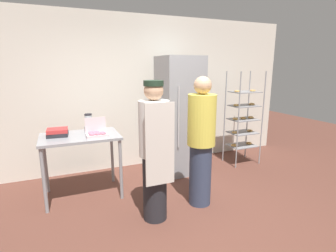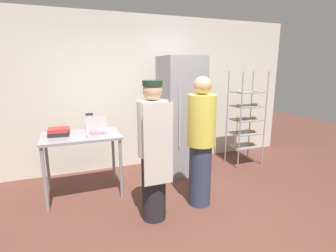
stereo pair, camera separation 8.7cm
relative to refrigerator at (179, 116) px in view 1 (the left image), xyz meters
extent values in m
plane|color=brown|center=(-0.64, -1.57, -1.00)|extent=(14.00, 14.00, 0.00)
cube|color=silver|center=(-0.64, 0.63, 0.36)|extent=(6.40, 0.12, 2.71)
cube|color=gray|center=(0.00, 0.01, 0.00)|extent=(0.66, 0.69, 1.99)
cube|color=gray|center=(0.00, -0.33, 0.02)|extent=(0.61, 0.02, 1.63)
cylinder|color=silver|center=(-0.18, -0.36, 0.05)|extent=(0.02, 0.02, 0.98)
cylinder|color=#93969B|center=(1.02, -0.30, -0.13)|extent=(0.02, 0.02, 1.74)
cylinder|color=#93969B|center=(1.56, -0.30, -0.13)|extent=(0.02, 0.02, 1.74)
cylinder|color=#93969B|center=(1.02, 0.12, -0.13)|extent=(0.02, 0.02, 1.74)
cylinder|color=#93969B|center=(1.56, 0.12, -0.13)|extent=(0.02, 0.02, 1.74)
cube|color=gray|center=(1.29, -0.09, -0.66)|extent=(0.50, 0.38, 0.01)
torus|color=#DBA351|center=(1.11, -0.09, -0.63)|extent=(0.11, 0.11, 0.04)
torus|color=#DBA351|center=(1.47, -0.09, -0.63)|extent=(0.11, 0.11, 0.04)
cube|color=gray|center=(1.29, -0.09, -0.40)|extent=(0.50, 0.38, 0.01)
torus|color=#DBA351|center=(1.11, -0.09, -0.38)|extent=(0.11, 0.11, 0.03)
torus|color=#DBA351|center=(1.47, -0.09, -0.38)|extent=(0.11, 0.11, 0.03)
cube|color=gray|center=(1.29, -0.09, -0.15)|extent=(0.50, 0.38, 0.01)
torus|color=#DBA351|center=(1.11, -0.09, -0.12)|extent=(0.11, 0.11, 0.03)
torus|color=#DBA351|center=(1.29, -0.09, -0.12)|extent=(0.11, 0.11, 0.03)
torus|color=#DBA351|center=(1.47, -0.09, -0.12)|extent=(0.11, 0.11, 0.03)
cube|color=gray|center=(1.29, -0.09, 0.11)|extent=(0.50, 0.38, 0.01)
torus|color=#DBA351|center=(1.11, -0.09, 0.14)|extent=(0.11, 0.11, 0.03)
torus|color=#DBA351|center=(1.47, -0.09, 0.14)|extent=(0.11, 0.11, 0.03)
cube|color=gray|center=(1.29, -0.09, 0.37)|extent=(0.50, 0.38, 0.01)
torus|color=#DBA351|center=(1.11, -0.09, 0.39)|extent=(0.10, 0.10, 0.03)
torus|color=#DBA351|center=(1.47, -0.09, 0.39)|extent=(0.10, 0.10, 0.03)
cube|color=gray|center=(-1.66, -0.31, -0.12)|extent=(1.05, 0.70, 0.04)
cylinder|color=gray|center=(-2.15, -0.62, -0.57)|extent=(0.04, 0.04, 0.86)
cylinder|color=gray|center=(-1.18, -0.62, -0.57)|extent=(0.04, 0.04, 0.86)
cylinder|color=gray|center=(-2.15, 0.00, -0.57)|extent=(0.04, 0.04, 0.86)
cylinder|color=gray|center=(-1.18, 0.00, -0.57)|extent=(0.04, 0.04, 0.86)
cube|color=silver|center=(-1.46, -0.51, -0.08)|extent=(0.28, 0.20, 0.05)
cube|color=silver|center=(-1.46, -0.41, 0.05)|extent=(0.28, 0.01, 0.20)
torus|color=#C66B84|center=(-1.53, -0.56, -0.04)|extent=(0.08, 0.08, 0.02)
torus|color=#C66B84|center=(-1.46, -0.56, -0.04)|extent=(0.08, 0.08, 0.02)
torus|color=#C66B84|center=(-1.39, -0.56, -0.04)|extent=(0.08, 0.08, 0.02)
torus|color=#C66B84|center=(-1.53, -0.51, -0.04)|extent=(0.08, 0.08, 0.02)
torus|color=#C66B84|center=(-1.46, -0.51, -0.04)|extent=(0.08, 0.08, 0.02)
torus|color=#C66B84|center=(-1.39, -0.51, -0.04)|extent=(0.08, 0.08, 0.02)
torus|color=#C66B84|center=(-1.53, -0.46, -0.04)|extent=(0.08, 0.08, 0.02)
torus|color=#C66B84|center=(-1.46, -0.46, -0.04)|extent=(0.08, 0.08, 0.02)
cylinder|color=#99999E|center=(-1.53, -0.20, -0.06)|extent=(0.13, 0.13, 0.09)
cylinder|color=#B2BCC1|center=(-1.53, -0.20, 0.07)|extent=(0.10, 0.10, 0.16)
cylinder|color=black|center=(-1.53, -0.20, 0.16)|extent=(0.10, 0.10, 0.02)
cube|color=#232328|center=(-1.94, -0.24, -0.07)|extent=(0.29, 0.26, 0.05)
cube|color=#B72D2D|center=(-1.94, -0.24, -0.02)|extent=(0.28, 0.25, 0.05)
cylinder|color=#232328|center=(-0.92, -1.27, -0.59)|extent=(0.29, 0.29, 0.81)
cylinder|color=silver|center=(-0.92, -1.27, 0.13)|extent=(0.35, 0.35, 0.64)
sphere|color=tan|center=(-0.92, -1.27, 0.56)|extent=(0.22, 0.22, 0.22)
cube|color=beige|center=(-0.92, -1.46, -0.01)|extent=(0.34, 0.02, 0.93)
cylinder|color=#1E3323|center=(-0.92, -1.27, 0.65)|extent=(0.22, 0.22, 0.06)
cylinder|color=#333D56|center=(-0.23, -1.16, -0.58)|extent=(0.29, 0.29, 0.83)
cylinder|color=#DBCC4C|center=(-0.23, -1.16, 0.16)|extent=(0.36, 0.36, 0.66)
sphere|color=tan|center=(-0.23, -1.16, 0.60)|extent=(0.22, 0.22, 0.22)
camera|label=1|loc=(-1.89, -4.01, 0.82)|focal=28.00mm
camera|label=2|loc=(-1.81, -4.04, 0.82)|focal=28.00mm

